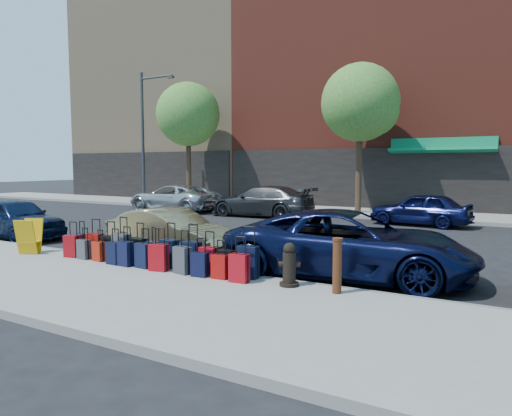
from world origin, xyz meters
The scene contains 41 objects.
ground centered at (0.00, 0.00, 0.00)m, with size 120.00×120.00×0.00m, color black.
sidewalk_near centered at (0.00, -6.50, 0.07)m, with size 60.00×4.00×0.15m, color gray.
sidewalk_far centered at (0.00, 10.00, 0.07)m, with size 60.00×4.00×0.15m, color gray.
curb_near centered at (0.00, -4.48, 0.07)m, with size 60.00×0.08×0.15m, color gray.
curb_far centered at (0.00, 7.98, 0.07)m, with size 60.00×0.08×0.15m, color gray.
building_left centered at (-16.00, 17.98, 7.98)m, with size 15.00×12.12×16.00m.
building_center centered at (0.00, 17.99, 9.98)m, with size 17.00×12.85×20.00m.
tree_left centered at (-9.86, 9.50, 5.41)m, with size 3.80×3.80×7.27m.
tree_center centered at (0.64, 9.50, 5.41)m, with size 3.80×3.80×7.27m.
streetlight centered at (-12.80, 8.80, 4.66)m, with size 2.59×0.18×8.00m.
suitcase_front_0 centered at (-2.52, -4.79, 0.43)m, with size 0.39×0.24×0.89m.
suitcase_front_1 centered at (-1.93, -4.84, 0.46)m, with size 0.44×0.30×0.98m.
suitcase_front_2 centered at (-1.46, -4.78, 0.44)m, with size 0.42×0.27×0.94m.
suitcase_front_3 centered at (-1.01, -4.84, 0.49)m, with size 0.47×0.29×1.08m.
suitcase_front_4 centered at (-0.50, -4.80, 0.45)m, with size 0.42×0.26×0.97m.
suitcase_front_5 centered at (-0.01, -4.81, 0.43)m, with size 0.38×0.23×0.90m.
suitcase_front_6 centered at (0.42, -4.78, 0.47)m, with size 0.45×0.29×1.02m.
suitcase_front_7 centered at (1.04, -4.78, 0.47)m, with size 0.45×0.27×1.03m.
suitcase_front_8 centered at (1.53, -4.83, 0.44)m, with size 0.38×0.21×0.91m.
suitcase_front_9 centered at (1.97, -4.81, 0.42)m, with size 0.38×0.24×0.87m.
suitcase_front_10 centered at (2.47, -4.77, 0.48)m, with size 0.46×0.27×1.07m.
suitcase_back_0 centered at (-2.48, -5.07, 0.43)m, with size 0.41×0.28×0.90m.
suitcase_back_1 centered at (-2.04, -5.09, 0.39)m, with size 0.34×0.21×0.78m.
suitcase_back_2 centered at (-1.52, -5.08, 0.39)m, with size 0.34×0.22×0.77m.
suitcase_back_3 centered at (-0.93, -5.16, 0.41)m, with size 0.36×0.22×0.84m.
suitcase_back_4 centered at (-0.57, -5.16, 0.43)m, with size 0.40×0.25×0.91m.
suitcase_back_5 centered at (-0.06, -5.10, 0.43)m, with size 0.40×0.25×0.90m.
suitcase_back_6 centered at (0.43, -5.16, 0.45)m, with size 0.43×0.30×0.95m.
suitcase_back_7 centered at (1.05, -5.11, 0.44)m, with size 0.43×0.30×0.94m.
suitcase_back_8 centered at (1.53, -5.15, 0.41)m, with size 0.36×0.23×0.82m.
suitcase_back_9 centered at (2.00, -5.09, 0.40)m, with size 0.34×0.21×0.80m.
suitcase_back_10 centered at (2.49, -5.14, 0.43)m, with size 0.39×0.24×0.91m.
fire_hydrant centered at (3.47, -4.90, 0.54)m, with size 0.42×0.38×0.84m.
bollard centered at (4.44, -4.94, 0.67)m, with size 0.19×0.19×1.01m.
display_rack centered at (-3.82, -5.32, 0.60)m, with size 0.69×0.72×0.91m.
car_near_0 centered at (-7.42, -3.36, 0.69)m, with size 1.62×4.03×1.37m, color #0D1A3A.
car_near_1 centered at (-0.97, -3.07, 0.64)m, with size 1.35×3.87×1.28m, color #94865B.
car_near_2 centered at (4.08, -3.12, 0.74)m, with size 2.47×5.35×1.49m, color black.
car_far_0 centered at (-8.78, 6.54, 0.72)m, with size 2.37×5.15×1.43m, color silver.
car_far_1 centered at (-3.34, 6.52, 0.74)m, with size 2.08×5.13×1.49m, color #333335.
car_far_2 centered at (3.91, 6.79, 0.68)m, with size 1.60×3.97×1.35m, color #0D113D.
Camera 1 is at (7.11, -12.71, 2.45)m, focal length 32.00 mm.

